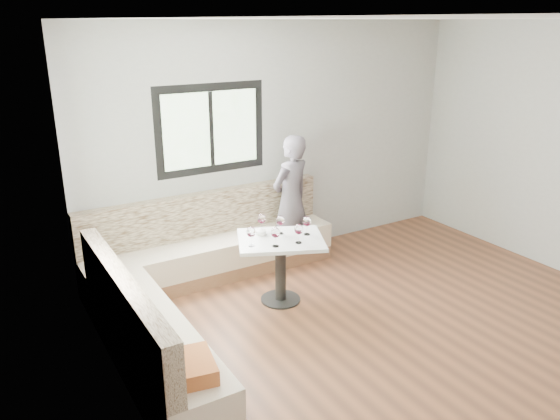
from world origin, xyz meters
name	(u,v)px	position (x,y,z in m)	size (l,w,h in m)	color
room	(421,195)	(-0.08, 0.08, 1.41)	(5.01, 5.01, 2.81)	brown
banquette	(189,281)	(-1.59, 1.62, 0.33)	(2.90, 2.80, 0.95)	#8E6245
table	(281,254)	(-0.69, 1.34, 0.53)	(1.05, 0.95, 0.70)	black
person	(291,199)	(-0.05, 2.18, 0.77)	(0.56, 0.37, 1.55)	#58515A
olive_ramekin	(261,232)	(-0.81, 1.54, 0.72)	(0.11, 0.11, 0.04)	white
wine_glass_a	(251,233)	(-1.03, 1.33, 0.84)	(0.09, 0.09, 0.20)	white
wine_glass_b	(276,233)	(-0.84, 1.19, 0.84)	(0.09, 0.09, 0.20)	white
wine_glass_c	(299,230)	(-0.60, 1.15, 0.84)	(0.09, 0.09, 0.20)	white
wine_glass_d	(280,221)	(-0.62, 1.46, 0.84)	(0.09, 0.09, 0.20)	white
wine_glass_e	(307,222)	(-0.40, 1.29, 0.84)	(0.09, 0.09, 0.20)	white
wine_glass_f	(262,219)	(-0.76, 1.60, 0.84)	(0.09, 0.09, 0.20)	white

